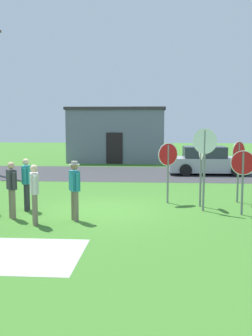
{
  "coord_description": "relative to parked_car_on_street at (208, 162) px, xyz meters",
  "views": [
    {
      "loc": [
        1.76,
        -12.64,
        2.89
      ],
      "look_at": [
        0.8,
        0.79,
        1.3
      ],
      "focal_mm": 42.89,
      "sensor_mm": 36.0,
      "label": 1
    }
  ],
  "objects": [
    {
      "name": "building_background",
      "position": [
        -5.58,
        6.89,
        1.23
      ],
      "size": [
        6.83,
        4.25,
        3.83
      ],
      "color": "slate",
      "rests_on": "ground"
    },
    {
      "name": "stop_sign_rear_left",
      "position": [
        -1.3,
        -9.06,
        1.15
      ],
      "size": [
        0.73,
        0.42,
        2.66
      ],
      "color": "slate",
      "rests_on": "ground"
    },
    {
      "name": "person_in_teal",
      "position": [
        -5.18,
        -10.64,
        0.3
      ],
      "size": [
        0.37,
        0.5,
        1.74
      ],
      "color": "#7A6B56",
      "rests_on": "ground"
    },
    {
      "name": "person_with_sunhat",
      "position": [
        -6.2,
        -11.18,
        0.26
      ],
      "size": [
        0.33,
        0.54,
        1.69
      ],
      "color": "#7A6B56",
      "rests_on": "ground"
    },
    {
      "name": "parked_car_on_street",
      "position": [
        0.0,
        0.0,
        0.0
      ],
      "size": [
        4.34,
        2.1,
        1.51
      ],
      "color": "#A5A8AD",
      "rests_on": "ground"
    },
    {
      "name": "street_asphalt",
      "position": [
        -4.65,
        -0.07,
        -0.68
      ],
      "size": [
        60.0,
        6.4,
        0.01
      ],
      "primitive_type": "cube",
      "color": "#38383A",
      "rests_on": "ground"
    },
    {
      "name": "concrete_path",
      "position": [
        -6.04,
        -13.7,
        -0.69
      ],
      "size": [
        3.2,
        2.4,
        0.01
      ],
      "primitive_type": "cube",
      "color": "#ADAAA3",
      "rests_on": "ground"
    },
    {
      "name": "stop_sign_rear_right",
      "position": [
        -0.19,
        -9.58,
        0.67
      ],
      "size": [
        0.72,
        0.26,
        2.0
      ],
      "color": "slate",
      "rests_on": "ground"
    },
    {
      "name": "stop_sign_far_back",
      "position": [
        0.07,
        -7.62,
        0.8
      ],
      "size": [
        0.55,
        0.56,
        2.18
      ],
      "color": "slate",
      "rests_on": "ground"
    },
    {
      "name": "person_in_dark_shirt",
      "position": [
        -7.09,
        -10.52,
        0.26
      ],
      "size": [
        0.39,
        0.48,
        1.69
      ],
      "color": "#7A6B56",
      "rests_on": "ground"
    },
    {
      "name": "stop_sign_nearest",
      "position": [
        -1.33,
        -8.41,
        0.9
      ],
      "size": [
        0.1,
        0.73,
        2.33
      ],
      "color": "slate",
      "rests_on": "ground"
    },
    {
      "name": "ground_plane",
      "position": [
        -4.65,
        -9.28,
        -0.69
      ],
      "size": [
        80.0,
        80.0,
        0.0
      ],
      "primitive_type": "plane",
      "color": "#3D7528"
    },
    {
      "name": "person_near_signs",
      "position": [
        -6.99,
        -9.44,
        0.26
      ],
      "size": [
        0.25,
        0.57,
        1.69
      ],
      "color": "#2D2D33",
      "rests_on": "ground"
    },
    {
      "name": "stop_sign_tallest",
      "position": [
        -2.41,
        -7.9,
        0.76
      ],
      "size": [
        0.69,
        0.43,
        2.12
      ],
      "color": "slate",
      "rests_on": "ground"
    }
  ]
}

